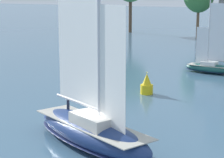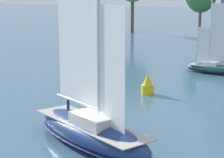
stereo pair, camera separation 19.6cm
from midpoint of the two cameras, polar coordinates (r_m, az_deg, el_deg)
ground_plane at (r=28.45m, az=-2.54°, el=-8.71°), size 400.00×400.00×0.00m
sailboat_main at (r=28.04m, az=-2.54°, el=-6.45°), size 11.33×7.59×15.21m
sailboat_moored_far_slip at (r=53.09m, az=13.16°, el=1.54°), size 6.74×2.60×9.05m
channel_buoy at (r=41.75m, az=4.80°, el=-0.81°), size 1.20×1.20×2.17m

